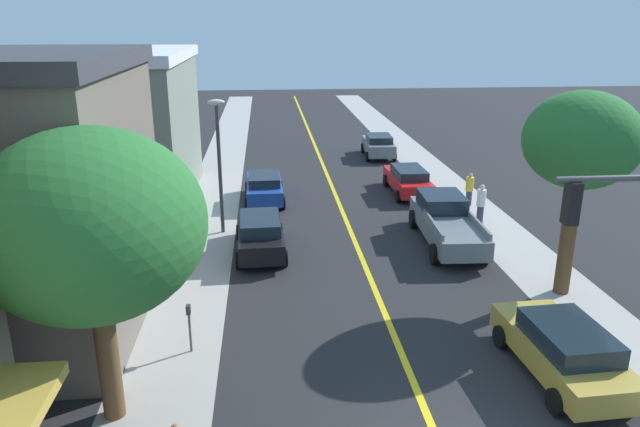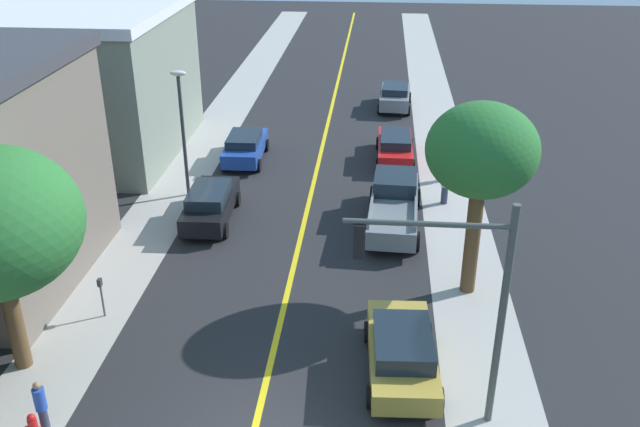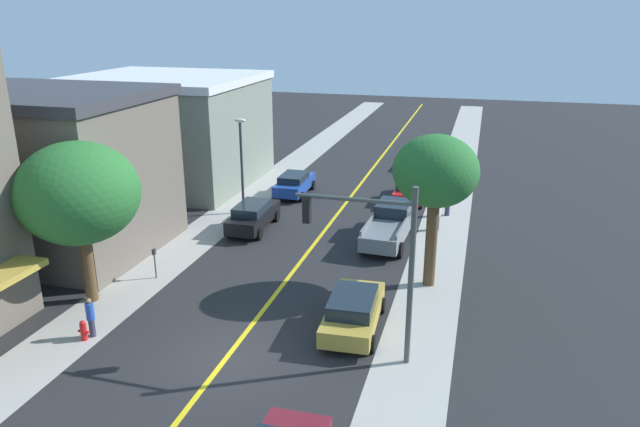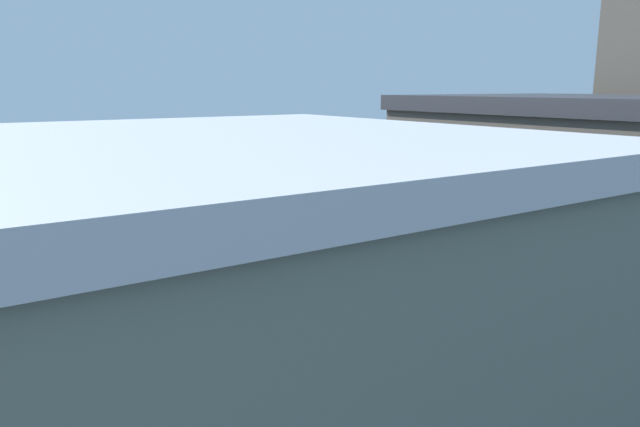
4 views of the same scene
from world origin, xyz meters
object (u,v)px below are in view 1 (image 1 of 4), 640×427
(street_lamp, at_px, (219,151))
(pedestrian_yellow_shirt, at_px, (470,189))
(street_tree_right_corner, at_px, (91,226))
(blue_sedan_left_curb, at_px, (264,187))
(pedestrian_white_shirt, at_px, (481,203))
(parking_meter, at_px, (189,321))
(black_sedan_left_curb, at_px, (260,233))
(red_sedan_right_curb, at_px, (408,180))
(grey_sedan_right_curb, at_px, (379,145))
(grey_pickup_truck, at_px, (446,221))
(street_tree_left_near, at_px, (581,142))
(gold_sedan_right_curb, at_px, (563,349))

(street_lamp, relative_size, pedestrian_yellow_shirt, 3.47)
(street_tree_right_corner, xyz_separation_m, blue_sedan_left_curb, (3.59, 16.98, -3.97))
(pedestrian_white_shirt, bearing_deg, pedestrian_yellow_shirt, -116.24)
(parking_meter, relative_size, pedestrian_yellow_shirt, 0.86)
(street_tree_right_corner, height_order, black_sedan_left_curb, street_tree_right_corner)
(black_sedan_left_curb, bearing_deg, red_sedan_right_curb, -47.15)
(street_tree_right_corner, distance_m, blue_sedan_left_curb, 17.80)
(street_tree_right_corner, height_order, grey_sedan_right_curb, street_tree_right_corner)
(blue_sedan_left_curb, relative_size, grey_pickup_truck, 0.71)
(street_lamp, distance_m, grey_pickup_truck, 9.96)
(street_tree_left_near, height_order, blue_sedan_left_curb, street_tree_left_near)
(street_lamp, bearing_deg, pedestrian_white_shirt, 0.44)
(street_lamp, distance_m, pedestrian_white_shirt, 11.93)
(parking_meter, distance_m, grey_sedan_right_curb, 25.88)
(pedestrian_white_shirt, bearing_deg, black_sedan_left_curb, -3.01)
(gold_sedan_right_curb, xyz_separation_m, blue_sedan_left_curb, (-7.66, 16.39, -0.02))
(pedestrian_yellow_shirt, bearing_deg, red_sedan_right_curb, -13.45)
(street_tree_left_near, bearing_deg, gold_sedan_right_curb, -116.78)
(red_sedan_right_curb, xyz_separation_m, grey_sedan_right_curb, (0.09, 8.94, 0.03))
(grey_pickup_truck, distance_m, pedestrian_yellow_shirt, 5.59)
(blue_sedan_left_curb, xyz_separation_m, pedestrian_white_shirt, (9.79, -4.35, 0.18))
(blue_sedan_left_curb, distance_m, grey_pickup_truck, 9.95)
(black_sedan_left_curb, relative_size, blue_sedan_left_curb, 1.07)
(pedestrian_yellow_shirt, bearing_deg, grey_pickup_truck, 90.38)
(parking_meter, bearing_deg, black_sedan_left_curb, 75.14)
(black_sedan_left_curb, height_order, pedestrian_white_shirt, pedestrian_white_shirt)
(red_sedan_right_curb, bearing_deg, street_tree_left_near, -169.11)
(grey_sedan_right_curb, bearing_deg, street_tree_left_near, -170.97)
(pedestrian_yellow_shirt, bearing_deg, street_tree_right_corner, 77.12)
(black_sedan_left_curb, bearing_deg, grey_sedan_right_curb, -27.18)
(black_sedan_left_curb, bearing_deg, gold_sedan_right_curb, -141.93)
(street_lamp, height_order, black_sedan_left_curb, street_lamp)
(blue_sedan_left_curb, bearing_deg, street_tree_right_corner, 166.96)
(blue_sedan_left_curb, bearing_deg, pedestrian_white_shirt, -115.02)
(street_tree_right_corner, bearing_deg, red_sedan_right_curb, 57.61)
(street_tree_right_corner, distance_m, parking_meter, 4.90)
(parking_meter, height_order, gold_sedan_right_curb, gold_sedan_right_curb)
(street_tree_right_corner, distance_m, black_sedan_left_curb, 11.26)
(grey_sedan_right_curb, distance_m, pedestrian_yellow_shirt, 11.55)
(grey_pickup_truck, bearing_deg, pedestrian_white_shirt, -43.65)
(street_lamp, xyz_separation_m, grey_pickup_truck, (9.35, -2.09, -2.71))
(street_lamp, relative_size, grey_pickup_truck, 0.93)
(pedestrian_yellow_shirt, xyz_separation_m, pedestrian_white_shirt, (-0.40, -2.72, 0.09))
(gold_sedan_right_curb, xyz_separation_m, pedestrian_white_shirt, (2.14, 12.04, 0.17))
(black_sedan_left_curb, bearing_deg, street_tree_right_corner, 159.36)
(parking_meter, xyz_separation_m, gold_sedan_right_curb, (9.77, -2.11, -0.14))
(grey_pickup_truck, relative_size, pedestrian_white_shirt, 3.38)
(street_tree_left_near, bearing_deg, parking_meter, -167.53)
(street_lamp, distance_m, pedestrian_yellow_shirt, 12.66)
(red_sedan_right_curb, bearing_deg, pedestrian_white_shirt, -157.30)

